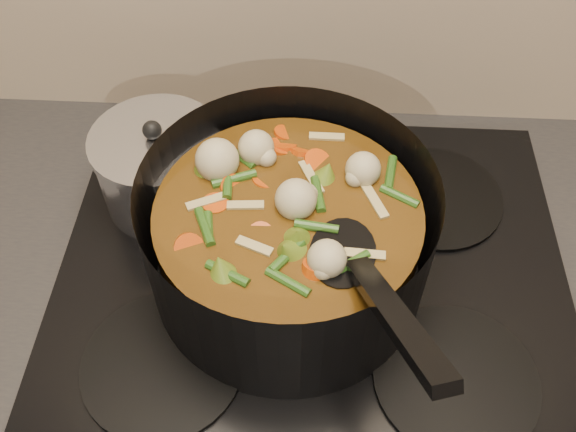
{
  "coord_description": "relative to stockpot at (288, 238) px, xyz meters",
  "views": [
    {
      "loc": [
        -0.0,
        1.49,
        1.58
      ],
      "look_at": [
        -0.03,
        1.93,
        1.04
      ],
      "focal_mm": 40.0,
      "sensor_mm": 36.0,
      "label": 1
    }
  ],
  "objects": [
    {
      "name": "saucepan",
      "position": [
        -0.17,
        0.12,
        -0.02
      ],
      "size": [
        0.16,
        0.16,
        0.13
      ],
      "rotation": [
        0.0,
        0.0,
        0.22
      ],
      "color": "silver",
      "rests_on": "stovetop"
    },
    {
      "name": "stovetop",
      "position": [
        0.03,
        0.0,
        -0.08
      ],
      "size": [
        0.62,
        0.54,
        0.03
      ],
      "color": "black",
      "rests_on": "counter"
    },
    {
      "name": "counter",
      "position": [
        0.03,
        0.0,
        -0.55
      ],
      "size": [
        2.64,
        0.64,
        0.91
      ],
      "color": "brown",
      "rests_on": "ground"
    },
    {
      "name": "stockpot",
      "position": [
        0.0,
        0.0,
        0.0
      ],
      "size": [
        0.35,
        0.43,
        0.24
      ],
      "rotation": [
        0.0,
        0.0,
        0.09
      ],
      "color": "black",
      "rests_on": "stovetop"
    }
  ]
}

